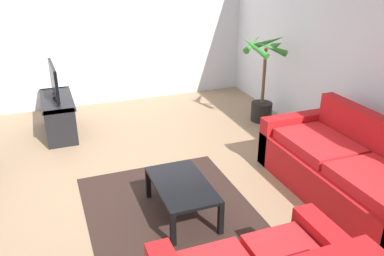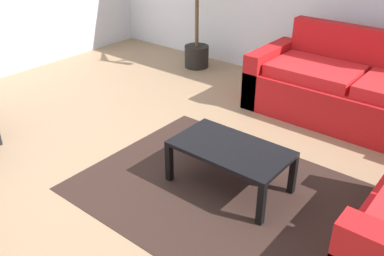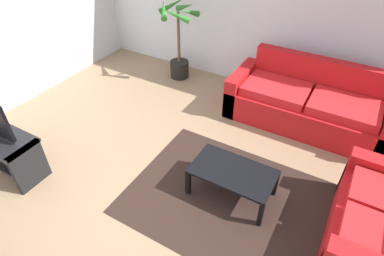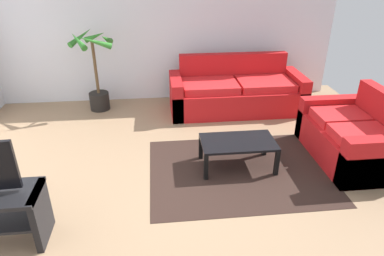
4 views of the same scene
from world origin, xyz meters
name	(u,v)px [view 3 (image 3 of 4)]	position (x,y,z in m)	size (l,w,h in m)	color
ground_plane	(153,197)	(0.00, 0.00, 0.00)	(6.60, 6.60, 0.00)	#937556
wall_back	(261,5)	(0.00, 3.00, 1.35)	(6.00, 0.06, 2.70)	silver
couch_main	(308,105)	(1.12, 2.28, 0.30)	(2.24, 0.90, 0.90)	red
coffee_table	(233,174)	(0.74, 0.50, 0.32)	(0.91, 0.53, 0.37)	black
area_rug	(227,199)	(0.74, 0.40, 0.00)	(2.20, 1.70, 0.01)	black
potted_palm	(178,46)	(-1.22, 2.54, 0.59)	(0.74, 0.76, 1.36)	black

